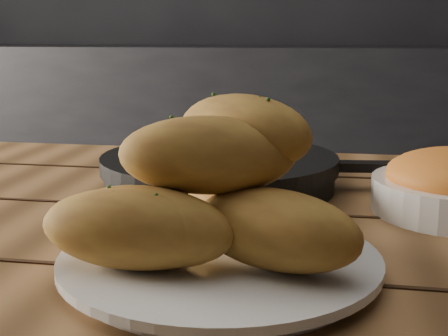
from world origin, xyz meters
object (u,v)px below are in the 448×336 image
plate (220,263)px  bread_rolls (204,195)px  table (228,320)px  skillet (221,171)px

plate → bread_rolls: bread_rolls is taller
table → bread_rolls: (-0.00, -0.10, 0.16)m
table → bread_rolls: bread_rolls is taller
skillet → bread_rolls: bearing=-82.0°
plate → bread_rolls: (-0.01, -0.01, 0.06)m
table → skillet: size_ratio=3.38×
plate → skillet: (-0.06, 0.30, 0.01)m
table → plate: size_ratio=5.48×
table → plate: (0.01, -0.09, 0.10)m
table → bread_rolls: 0.19m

